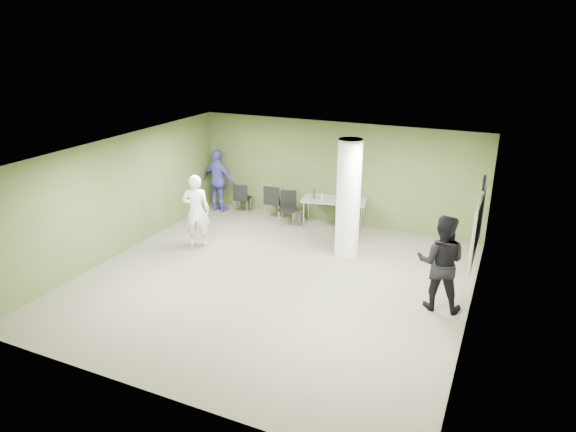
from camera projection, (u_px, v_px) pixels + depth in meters
The scene contains 17 objects.
floor at pixel (273, 281), 11.07m from camera, with size 8.00×8.00×0.00m, color #585746.
ceiling at pixel (271, 154), 10.10m from camera, with size 8.00×8.00×0.00m, color white.
wall_back at pixel (336, 173), 14.01m from camera, with size 8.00×0.02×2.80m, color #455528.
wall_left at pixel (120, 195), 12.13m from camera, with size 0.02×8.00×2.80m, color #455528.
wall_right_cream at pixel (476, 253), 9.04m from camera, with size 0.02×8.00×2.80m, color beige.
column at pixel (348, 199), 11.91m from camera, with size 0.56×0.56×2.80m, color silver.
whiteboard at pixel (478, 225), 10.06m from camera, with size 0.05×2.30×1.30m.
wall_clock at pixel (484, 183), 9.77m from camera, with size 0.06×0.32×0.32m.
folding_table at pixel (334, 201), 13.75m from camera, with size 1.81×1.04×1.06m.
wastebasket at pixel (298, 216), 14.44m from camera, with size 0.26×0.26×0.30m, color #4C4C4C.
chair_back_left at pixel (242, 196), 14.91m from camera, with size 0.53×0.53×0.90m.
chair_back_right at pixel (273, 200), 14.46m from camera, with size 0.52×0.52×0.98m.
chair_table_left at pixel (288, 205), 14.11m from camera, with size 0.57×0.57×0.93m.
chair_table_right at pixel (348, 219), 13.14m from camera, with size 0.52×0.52×0.88m.
woman_white at pixel (196, 211), 12.58m from camera, with size 0.67×0.44×1.83m, color silver.
man_black at pixel (441, 263), 9.70m from camera, with size 0.93×0.72×1.91m, color black.
man_blue at pixel (219, 181), 14.97m from camera, with size 1.09×0.45×1.86m, color #3D3E97.
Camera 1 is at (4.38, -8.89, 5.14)m, focal length 32.00 mm.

